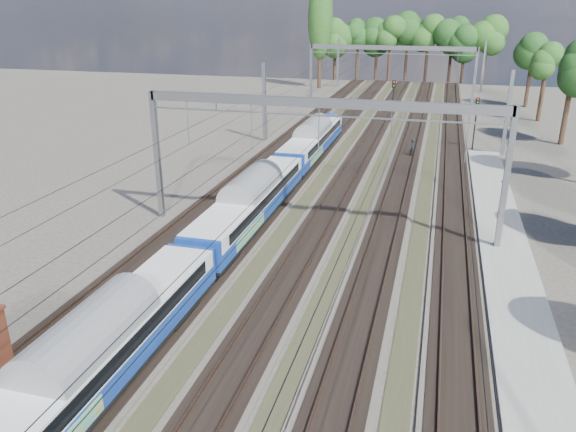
% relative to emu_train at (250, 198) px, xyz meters
% --- Properties ---
extents(track_bed, '(21.00, 130.00, 0.34)m').
position_rel_emu_train_xyz_m(track_bed, '(4.50, 15.71, -2.19)').
color(track_bed, '#47423A').
rests_on(track_bed, ground).
extents(platform, '(3.00, 70.00, 0.30)m').
position_rel_emu_train_xyz_m(platform, '(16.50, -9.29, -2.14)').
color(platform, gray).
rests_on(platform, ground).
extents(catenary, '(25.65, 130.00, 9.00)m').
position_rel_emu_train_xyz_m(catenary, '(4.83, 23.39, 4.11)').
color(catenary, slate).
rests_on(catenary, ground).
extents(tree_belt, '(40.15, 100.86, 12.26)m').
position_rel_emu_train_xyz_m(tree_belt, '(11.16, 65.90, 5.84)').
color(tree_belt, black).
rests_on(tree_belt, ground).
extents(poplar, '(4.40, 4.40, 19.04)m').
position_rel_emu_train_xyz_m(poplar, '(-10.00, 68.71, 9.60)').
color(poplar, black).
rests_on(poplar, ground).
extents(emu_train, '(2.66, 56.42, 3.89)m').
position_rel_emu_train_xyz_m(emu_train, '(0.00, 0.00, 0.00)').
color(emu_train, black).
rests_on(emu_train, ground).
extents(worker, '(0.49, 0.71, 1.85)m').
position_rel_emu_train_xyz_m(worker, '(9.51, 22.52, -1.36)').
color(worker, black).
rests_on(worker, ground).
extents(signal_near, '(0.43, 0.39, 6.51)m').
position_rel_emu_train_xyz_m(signal_near, '(6.61, 30.46, 1.83)').
color(signal_near, black).
rests_on(signal_near, ground).
extents(signal_far, '(0.37, 0.34, 5.44)m').
position_rel_emu_train_xyz_m(signal_far, '(15.47, 27.44, 1.15)').
color(signal_far, black).
rests_on(signal_far, ground).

